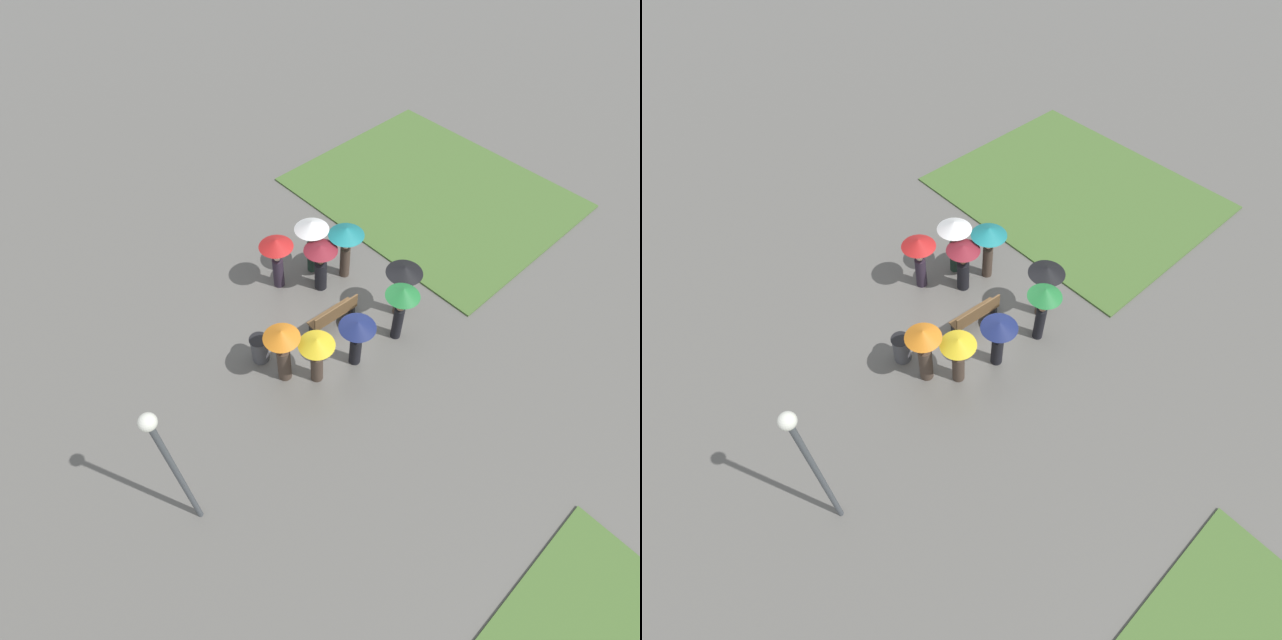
{
  "view_description": "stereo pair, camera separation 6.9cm",
  "coord_description": "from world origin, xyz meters",
  "views": [
    {
      "loc": [
        6.82,
        6.72,
        11.69
      ],
      "look_at": [
        0.83,
        0.12,
        0.6
      ],
      "focal_mm": 28.0,
      "sensor_mm": 36.0,
      "label": 1
    },
    {
      "loc": [
        6.77,
        6.77,
        11.69
      ],
      "look_at": [
        0.83,
        0.12,
        0.6
      ],
      "focal_mm": 28.0,
      "sensor_mm": 36.0,
      "label": 2
    }
  ],
  "objects": [
    {
      "name": "crowd_person_teal",
      "position": [
        -1.37,
        -1.13,
        1.48
      ],
      "size": [
        1.1,
        1.1,
        1.94
      ],
      "rotation": [
        0.0,
        0.0,
        2.52
      ],
      "color": "#47382D",
      "rests_on": "ground_plane"
    },
    {
      "name": "crowd_person_navy",
      "position": [
        0.78,
        1.51,
        1.25
      ],
      "size": [
        1.0,
        1.0,
        1.74
      ],
      "rotation": [
        0.0,
        0.0,
        4.2
      ],
      "color": "black",
      "rests_on": "ground_plane"
    },
    {
      "name": "park_bench",
      "position": [
        0.32,
        0.16,
        0.46
      ],
      "size": [
        1.6,
        0.51,
        0.9
      ],
      "rotation": [
        0.0,
        0.0,
        -0.06
      ],
      "color": "brown",
      "rests_on": "ground_plane"
    },
    {
      "name": "crowd_person_black",
      "position": [
        -1.46,
        1.1,
        1.44
      ],
      "size": [
        1.05,
        1.05,
        1.92
      ],
      "rotation": [
        0.0,
        0.0,
        5.79
      ],
      "color": "#47382D",
      "rests_on": "ground_plane"
    },
    {
      "name": "crowd_person_white",
      "position": [
        -0.75,
        -1.99,
        1.5
      ],
      "size": [
        1.07,
        1.07,
        1.98
      ],
      "rotation": [
        0.0,
        0.0,
        1.43
      ],
      "color": "#1E3328",
      "rests_on": "ground_plane"
    },
    {
      "name": "lawn_patch_near",
      "position": [
        -6.78,
        -1.95,
        0.03
      ],
      "size": [
        7.78,
        9.27,
        0.06
      ],
      "color": "#4C7033",
      "rests_on": "ground_plane"
    },
    {
      "name": "crowd_person_orange",
      "position": [
        2.54,
        0.58,
        1.36
      ],
      "size": [
        0.96,
        0.96,
        2.01
      ],
      "rotation": [
        0.0,
        0.0,
        3.4
      ],
      "color": "#47382D",
      "rests_on": "ground_plane"
    },
    {
      "name": "crowd_person_green",
      "position": [
        -0.74,
        1.68,
        1.5
      ],
      "size": [
        0.95,
        0.95,
        2.03
      ],
      "rotation": [
        0.0,
        0.0,
        3.64
      ],
      "color": "black",
      "rests_on": "ground_plane"
    },
    {
      "name": "trash_bin",
      "position": [
        2.68,
        -0.32,
        0.46
      ],
      "size": [
        0.52,
        0.52,
        0.91
      ],
      "color": "#4C4C51",
      "rests_on": "ground_plane"
    },
    {
      "name": "crowd_person_yellow",
      "position": [
        1.93,
        1.21,
        1.23
      ],
      "size": [
        0.96,
        0.96,
        1.74
      ],
      "rotation": [
        0.0,
        0.0,
        0.82
      ],
      "color": "#47382D",
      "rests_on": "ground_plane"
    },
    {
      "name": "crowd_person_maroon",
      "position": [
        -0.43,
        -1.23,
        1.15
      ],
      "size": [
        1.03,
        1.03,
        1.75
      ],
      "rotation": [
        0.0,
        0.0,
        3.69
      ],
      "color": "black",
      "rests_on": "ground_plane"
    },
    {
      "name": "lamp_post",
      "position": [
        6.37,
        2.17,
        2.99
      ],
      "size": [
        0.32,
        0.32,
        4.7
      ],
      "color": "#474C51",
      "rests_on": "ground_plane"
    },
    {
      "name": "ground_plane",
      "position": [
        0.0,
        0.0,
        0.0
      ],
      "size": [
        90.0,
        90.0,
        0.0
      ],
      "primitive_type": "plane",
      "color": "#66635E"
    },
    {
      "name": "crowd_person_red",
      "position": [
        0.48,
        -2.19,
        1.37
      ],
      "size": [
        1.04,
        1.04,
        1.88
      ],
      "rotation": [
        0.0,
        0.0,
        3.8
      ],
      "color": "#2D2333",
      "rests_on": "ground_plane"
    }
  ]
}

